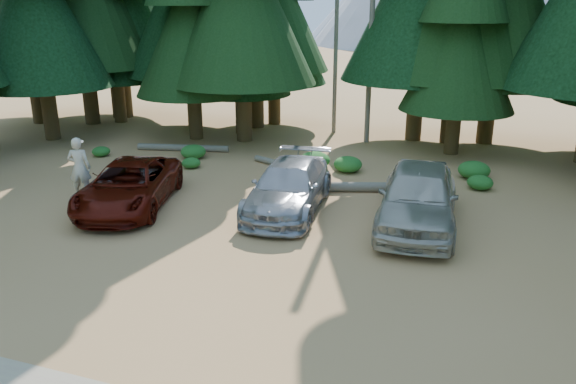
% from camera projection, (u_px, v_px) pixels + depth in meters
% --- Properties ---
extents(ground, '(160.00, 160.00, 0.00)m').
position_uv_depth(ground, '(220.00, 268.00, 14.10)').
color(ground, '#B4844C').
rests_on(ground, ground).
extents(forest_belt_north, '(36.00, 7.00, 22.00)m').
position_uv_depth(forest_belt_north, '(352.00, 138.00, 27.54)').
color(forest_belt_north, black).
rests_on(forest_belt_north, ground).
extents(snag_front, '(0.24, 0.24, 12.00)m').
position_uv_depth(snag_front, '(372.00, 10.00, 24.92)').
color(snag_front, '#666251').
rests_on(snag_front, ground).
extents(snag_back, '(0.20, 0.20, 10.00)m').
position_uv_depth(snag_back, '(336.00, 31.00, 27.20)').
color(snag_back, '#666251').
rests_on(snag_back, ground).
extents(red_pickup, '(3.78, 5.75, 1.47)m').
position_uv_depth(red_pickup, '(129.00, 185.00, 18.10)').
color(red_pickup, '#510F07').
rests_on(red_pickup, ground).
extents(silver_minivan_center, '(2.58, 5.42, 1.52)m').
position_uv_depth(silver_minivan_center, '(289.00, 187.00, 17.81)').
color(silver_minivan_center, '#A3A5AB').
rests_on(silver_minivan_center, ground).
extents(silver_minivan_right, '(2.54, 5.62, 1.87)m').
position_uv_depth(silver_minivan_right, '(418.00, 196.00, 16.44)').
color(silver_minivan_right, '#B6B0A1').
rests_on(silver_minivan_right, ground).
extents(frisbee_player, '(0.82, 0.67, 1.95)m').
position_uv_depth(frisbee_player, '(79.00, 167.00, 17.68)').
color(frisbee_player, beige).
rests_on(frisbee_player, ground).
extents(log_left, '(4.12, 1.18, 0.30)m').
position_uv_depth(log_left, '(183.00, 148.00, 25.13)').
color(log_left, '#666251').
rests_on(log_left, ground).
extents(log_mid, '(2.89, 1.52, 0.25)m').
position_uv_depth(log_mid, '(283.00, 165.00, 22.57)').
color(log_mid, '#666251').
rests_on(log_mid, ground).
extents(log_right, '(5.23, 1.97, 0.34)m').
position_uv_depth(log_right, '(356.00, 187.00, 19.72)').
color(log_right, '#666251').
rests_on(log_right, ground).
extents(shrub_far_left, '(1.07, 1.07, 0.59)m').
position_uv_depth(shrub_far_left, '(193.00, 152.00, 23.90)').
color(shrub_far_left, '#1F6A23').
rests_on(shrub_far_left, ground).
extents(shrub_left, '(0.75, 0.75, 0.41)m').
position_uv_depth(shrub_left, '(191.00, 163.00, 22.55)').
color(shrub_left, '#1F6A23').
rests_on(shrub_left, ground).
extents(shrub_center_left, '(1.22, 1.22, 0.67)m').
position_uv_depth(shrub_center_left, '(315.00, 160.00, 22.46)').
color(shrub_center_left, '#1F6A23').
rests_on(shrub_center_left, ground).
extents(shrub_center_right, '(1.11, 1.11, 0.61)m').
position_uv_depth(shrub_center_right, '(348.00, 164.00, 22.00)').
color(shrub_center_right, '#1F6A23').
rests_on(shrub_center_right, ground).
extents(shrub_right, '(1.19, 1.19, 0.66)m').
position_uv_depth(shrub_right, '(474.00, 170.00, 21.17)').
color(shrub_right, '#1F6A23').
rests_on(shrub_right, ground).
extents(shrub_far_right, '(0.91, 0.91, 0.50)m').
position_uv_depth(shrub_far_right, '(480.00, 182.00, 19.97)').
color(shrub_far_right, '#1F6A23').
rests_on(shrub_far_right, ground).
extents(shrub_edge_west, '(0.77, 0.77, 0.42)m').
position_uv_depth(shrub_edge_west, '(101.00, 151.00, 24.27)').
color(shrub_edge_west, '#1F6A23').
rests_on(shrub_edge_west, ground).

